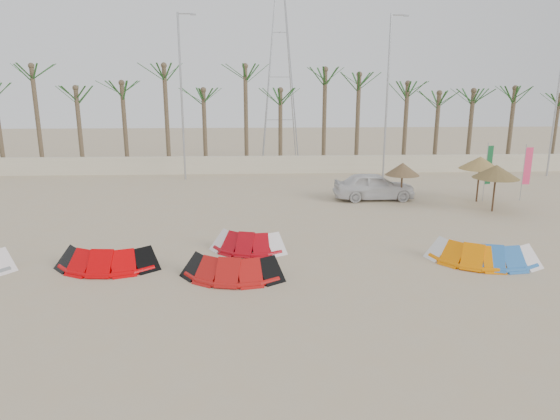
{
  "coord_description": "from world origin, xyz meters",
  "views": [
    {
      "loc": [
        -0.95,
        -14.67,
        6.64
      ],
      "look_at": [
        0.0,
        6.0,
        1.3
      ],
      "focal_mm": 32.0,
      "sensor_mm": 36.0,
      "label": 1
    }
  ],
  "objects_px": {
    "kite_red_right": "(248,240)",
    "car": "(374,186)",
    "kite_red_mid": "(232,264)",
    "kite_orange": "(471,251)",
    "parasol_left": "(403,169)",
    "parasol_mid": "(496,172)",
    "kite_blue": "(486,251)",
    "kite_red_left": "(109,255)",
    "parasol_right": "(480,163)"
  },
  "relations": [
    {
      "from": "kite_red_left",
      "to": "parasol_mid",
      "type": "xyz_separation_m",
      "value": [
        17.88,
        7.27,
        1.7
      ]
    },
    {
      "from": "parasol_right",
      "to": "kite_blue",
      "type": "bearing_deg",
      "value": -111.77
    },
    {
      "from": "parasol_right",
      "to": "kite_red_right",
      "type": "bearing_deg",
      "value": -148.84
    },
    {
      "from": "parasol_left",
      "to": "parasol_mid",
      "type": "xyz_separation_m",
      "value": [
        4.24,
        -2.29,
        0.22
      ]
    },
    {
      "from": "kite_red_left",
      "to": "kite_blue",
      "type": "distance_m",
      "value": 14.14
    },
    {
      "from": "parasol_left",
      "to": "kite_blue",
      "type": "bearing_deg",
      "value": -87.05
    },
    {
      "from": "kite_red_mid",
      "to": "parasol_left",
      "type": "xyz_separation_m",
      "value": [
        9.05,
        10.68,
        1.47
      ]
    },
    {
      "from": "kite_red_right",
      "to": "parasol_right",
      "type": "xyz_separation_m",
      "value": [
        12.9,
        7.8,
        1.81
      ]
    },
    {
      "from": "kite_red_mid",
      "to": "kite_orange",
      "type": "xyz_separation_m",
      "value": [
        8.99,
        1.05,
        -0.0
      ]
    },
    {
      "from": "kite_red_right",
      "to": "kite_orange",
      "type": "distance_m",
      "value": 8.66
    },
    {
      "from": "kite_red_left",
      "to": "parasol_left",
      "type": "bearing_deg",
      "value": 35.04
    },
    {
      "from": "kite_red_left",
      "to": "kite_blue",
      "type": "xyz_separation_m",
      "value": [
        14.14,
        -0.18,
        -0.0
      ]
    },
    {
      "from": "kite_red_mid",
      "to": "kite_blue",
      "type": "distance_m",
      "value": 9.6
    },
    {
      "from": "parasol_left",
      "to": "parasol_mid",
      "type": "distance_m",
      "value": 4.82
    },
    {
      "from": "kite_red_left",
      "to": "kite_orange",
      "type": "relative_size",
      "value": 0.97
    },
    {
      "from": "kite_orange",
      "to": "parasol_right",
      "type": "bearing_deg",
      "value": 65.18
    },
    {
      "from": "parasol_left",
      "to": "car",
      "type": "bearing_deg",
      "value": 152.95
    },
    {
      "from": "kite_red_left",
      "to": "kite_red_mid",
      "type": "xyz_separation_m",
      "value": [
        4.59,
        -1.12,
        -0.0
      ]
    },
    {
      "from": "kite_red_right",
      "to": "car",
      "type": "relative_size",
      "value": 0.71
    },
    {
      "from": "kite_red_right",
      "to": "parasol_left",
      "type": "height_order",
      "value": "parasol_left"
    },
    {
      "from": "parasol_mid",
      "to": "car",
      "type": "bearing_deg",
      "value": 151.93
    },
    {
      "from": "kite_blue",
      "to": "parasol_right",
      "type": "distance_m",
      "value": 10.55
    },
    {
      "from": "kite_blue",
      "to": "kite_red_left",
      "type": "bearing_deg",
      "value": 179.28
    },
    {
      "from": "kite_orange",
      "to": "car",
      "type": "xyz_separation_m",
      "value": [
        -1.34,
        10.35,
        0.37
      ]
    },
    {
      "from": "kite_red_mid",
      "to": "kite_red_right",
      "type": "xyz_separation_m",
      "value": [
        0.51,
        2.8,
        -0.0
      ]
    },
    {
      "from": "kite_red_right",
      "to": "parasol_right",
      "type": "height_order",
      "value": "parasol_right"
    },
    {
      "from": "parasol_left",
      "to": "car",
      "type": "xyz_separation_m",
      "value": [
        -1.4,
        0.72,
        -1.11
      ]
    },
    {
      "from": "kite_blue",
      "to": "kite_orange",
      "type": "bearing_deg",
      "value": 169.25
    },
    {
      "from": "parasol_left",
      "to": "kite_red_mid",
      "type": "bearing_deg",
      "value": -130.27
    },
    {
      "from": "kite_red_mid",
      "to": "kite_blue",
      "type": "bearing_deg",
      "value": 5.62
    },
    {
      "from": "kite_orange",
      "to": "parasol_mid",
      "type": "xyz_separation_m",
      "value": [
        4.3,
        7.34,
        1.7
      ]
    },
    {
      "from": "parasol_mid",
      "to": "parasol_right",
      "type": "height_order",
      "value": "parasol_right"
    },
    {
      "from": "kite_red_left",
      "to": "parasol_mid",
      "type": "distance_m",
      "value": 19.38
    },
    {
      "from": "kite_blue",
      "to": "kite_red_mid",
      "type": "bearing_deg",
      "value": -174.38
    },
    {
      "from": "car",
      "to": "parasol_right",
      "type": "bearing_deg",
      "value": -99.15
    },
    {
      "from": "kite_red_left",
      "to": "kite_orange",
      "type": "distance_m",
      "value": 13.58
    },
    {
      "from": "kite_red_mid",
      "to": "kite_orange",
      "type": "height_order",
      "value": "same"
    },
    {
      "from": "parasol_mid",
      "to": "kite_blue",
      "type": "bearing_deg",
      "value": -116.64
    },
    {
      "from": "kite_red_left",
      "to": "car",
      "type": "bearing_deg",
      "value": 40.03
    },
    {
      "from": "kite_red_right",
      "to": "car",
      "type": "xyz_separation_m",
      "value": [
        7.14,
        8.6,
        0.37
      ]
    },
    {
      "from": "kite_blue",
      "to": "car",
      "type": "height_order",
      "value": "car"
    },
    {
      "from": "kite_red_left",
      "to": "kite_red_mid",
      "type": "bearing_deg",
      "value": -13.67
    },
    {
      "from": "kite_red_right",
      "to": "kite_blue",
      "type": "height_order",
      "value": "same"
    },
    {
      "from": "parasol_left",
      "to": "kite_red_left",
      "type": "bearing_deg",
      "value": -144.96
    },
    {
      "from": "kite_red_mid",
      "to": "parasol_left",
      "type": "height_order",
      "value": "parasol_left"
    },
    {
      "from": "kite_orange",
      "to": "kite_red_right",
      "type": "bearing_deg",
      "value": 168.34
    },
    {
      "from": "parasol_left",
      "to": "parasol_right",
      "type": "height_order",
      "value": "parasol_right"
    },
    {
      "from": "parasol_left",
      "to": "parasol_mid",
      "type": "relative_size",
      "value": 0.91
    },
    {
      "from": "kite_red_left",
      "to": "kite_red_right",
      "type": "height_order",
      "value": "same"
    },
    {
      "from": "parasol_left",
      "to": "car",
      "type": "relative_size",
      "value": 0.49
    }
  ]
}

